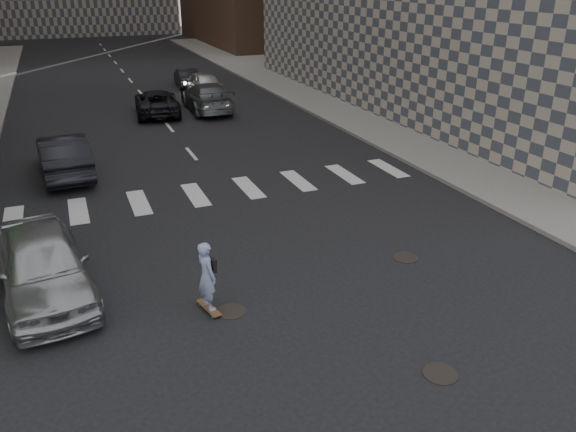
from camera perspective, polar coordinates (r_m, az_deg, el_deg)
name	(u,v)px	position (r m, az deg, el deg)	size (l,w,h in m)	color
ground	(330,321)	(13.10, 4.33, -10.54)	(160.00, 160.00, 0.00)	black
sidewalk_right	(399,101)	(36.22, 11.25, 11.43)	(13.00, 80.00, 0.15)	gray
manhole_a	(440,374)	(11.94, 15.20, -15.19)	(0.70, 0.70, 0.02)	black
manhole_b	(231,311)	(13.42, -5.77, -9.62)	(0.70, 0.70, 0.02)	black
manhole_c	(405,258)	(16.05, 11.83, -4.15)	(0.70, 0.70, 0.02)	black
skateboarder	(207,276)	(13.05, -8.23, -6.03)	(0.54, 0.93, 1.79)	brown
silver_sedan	(43,265)	(14.78, -23.66, -4.62)	(2.00, 4.97, 1.69)	#ABAEB2
traffic_car_a	(63,155)	(23.59, -21.85, 5.75)	(1.73, 4.98, 1.64)	black
traffic_car_b	(207,97)	(33.26, -8.24, 11.88)	(2.25, 5.53, 1.60)	#595C61
traffic_car_c	(157,102)	(32.87, -13.19, 11.18)	(2.29, 4.97, 1.38)	black
traffic_car_d	(201,82)	(38.57, -8.80, 13.29)	(1.70, 4.23, 1.44)	silver
traffic_car_e	(187,77)	(41.03, -10.26, 13.68)	(1.36, 3.91, 1.29)	black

